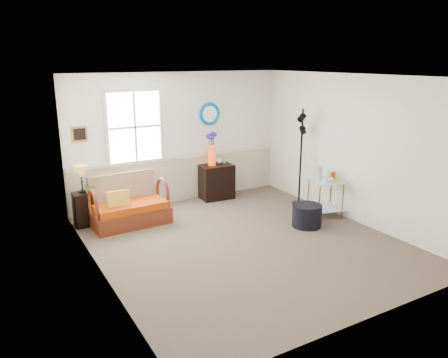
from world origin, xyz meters
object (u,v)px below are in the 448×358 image
loveseat (129,201)px  lamp_stand (84,209)px  ottoman (307,216)px  side_table (325,198)px  floor_lamp (301,158)px  cabinet (217,182)px

loveseat → lamp_stand: loveseat is taller
lamp_stand → ottoman: lamp_stand is taller
loveseat → side_table: (3.28, -1.42, -0.09)m
loveseat → floor_lamp: bearing=-13.3°
floor_lamp → ottoman: (-0.65, -1.02, -0.76)m
lamp_stand → side_table: bearing=-23.6°
loveseat → side_table: 3.57m
side_table → floor_lamp: size_ratio=0.36×
lamp_stand → loveseat: bearing=-25.0°
cabinet → ottoman: (0.60, -2.18, -0.16)m
lamp_stand → ottoman: bearing=-30.6°
side_table → ottoman: (-0.63, -0.24, -0.15)m
cabinet → side_table: 2.30m
lamp_stand → side_table: 4.36m
loveseat → lamp_stand: bearing=152.7°
loveseat → side_table: loveseat is taller
loveseat → cabinet: (2.05, 0.52, -0.07)m
loveseat → cabinet: 2.12m
lamp_stand → cabinet: 2.77m
loveseat → cabinet: size_ratio=1.84×
loveseat → lamp_stand: 0.80m
lamp_stand → floor_lamp: 4.19m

